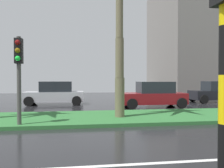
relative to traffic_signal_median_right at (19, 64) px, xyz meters
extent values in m
cylinder|color=#696146|center=(4.16, 1.28, -1.42)|extent=(0.44, 0.44, 1.81)
cylinder|color=#696146|center=(4.15, 1.25, 0.40)|extent=(0.39, 0.39, 1.81)
cylinder|color=#696146|center=(4.13, 1.22, 2.21)|extent=(0.34, 0.34, 1.81)
cylinder|color=#4C4C47|center=(0.00, 0.02, -0.64)|extent=(0.16, 0.16, 3.37)
cube|color=black|center=(0.00, 0.02, 0.50)|extent=(0.28, 0.32, 0.96)
sphere|color=maroon|center=(0.00, -0.15, 0.80)|extent=(0.20, 0.20, 0.20)
sphere|color=#7F600F|center=(0.00, -0.15, 0.50)|extent=(0.20, 0.20, 0.20)
sphere|color=#1EEA3F|center=(0.00, -0.15, 0.20)|extent=(0.20, 0.20, 0.20)
cylinder|color=black|center=(4.13, -6.59, -1.50)|extent=(0.16, 0.16, 0.65)
cube|color=silver|center=(0.53, 8.55, -1.87)|extent=(4.30, 1.76, 0.72)
cube|color=#1E2328|center=(0.68, 8.55, -1.13)|extent=(2.30, 1.58, 0.76)
cylinder|color=black|center=(-1.12, 7.65, -2.13)|extent=(0.68, 0.22, 0.68)
cylinder|color=black|center=(-1.12, 9.45, -2.13)|extent=(0.68, 0.22, 0.68)
cylinder|color=black|center=(2.18, 7.65, -2.13)|extent=(0.68, 0.22, 0.68)
cylinder|color=black|center=(2.18, 9.45, -2.13)|extent=(0.68, 0.22, 0.68)
cube|color=maroon|center=(7.29, 5.90, -1.87)|extent=(4.30, 1.76, 0.72)
cube|color=#1E2328|center=(7.44, 5.90, -1.13)|extent=(2.30, 1.58, 0.76)
cylinder|color=black|center=(5.64, 5.00, -2.13)|extent=(0.68, 0.22, 0.68)
cylinder|color=black|center=(5.64, 6.80, -2.13)|extent=(0.68, 0.22, 0.68)
cylinder|color=black|center=(8.94, 5.00, -2.13)|extent=(0.68, 0.22, 0.68)
cylinder|color=black|center=(8.94, 6.80, -2.13)|extent=(0.68, 0.22, 0.68)
cube|color=black|center=(13.53, 8.33, -1.87)|extent=(4.30, 1.76, 0.72)
cube|color=#1E2328|center=(13.68, 8.33, -1.13)|extent=(2.30, 1.58, 0.76)
cylinder|color=black|center=(11.88, 7.43, -2.13)|extent=(0.68, 0.22, 0.68)
cylinder|color=black|center=(11.88, 9.23, -2.13)|extent=(0.68, 0.22, 0.68)
cube|color=slate|center=(20.95, 22.00, 4.82)|extent=(14.80, 11.98, 14.59)
camera|label=1|loc=(2.19, -9.47, -0.57)|focal=37.96mm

